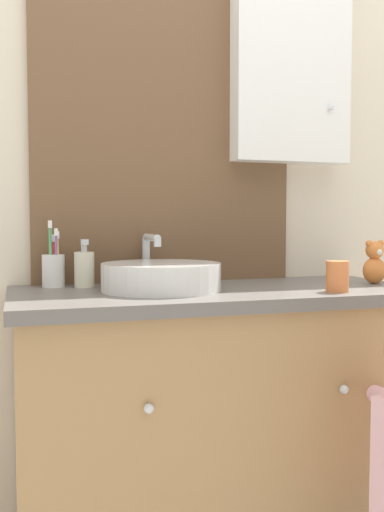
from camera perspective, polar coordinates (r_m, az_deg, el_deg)
The scene contains 7 objects.
wall_back at distance 1.93m, azimuth 0.21°, elevation 9.10°, with size 3.20×0.18×2.50m.
vanity_counter at distance 1.77m, azimuth 2.63°, elevation -17.75°, with size 1.18×0.52×0.89m.
sink_basin at distance 1.62m, azimuth -3.10°, elevation -1.96°, with size 0.34×0.39×0.16m.
toothbrush_holder at distance 1.75m, azimuth -13.69°, elevation -1.17°, with size 0.07×0.07×0.20m.
soap_dispenser at distance 1.72m, azimuth -10.72°, elevation -1.23°, with size 0.06×0.06×0.14m.
teddy_bear at distance 1.88m, azimuth 17.78°, elevation -0.68°, with size 0.08×0.06×0.14m.
drinking_cup at distance 1.63m, azimuth 14.33°, elevation -2.00°, with size 0.06×0.06×0.09m, color orange.
Camera 1 is at (-0.56, -1.21, 1.09)m, focal length 40.00 mm.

